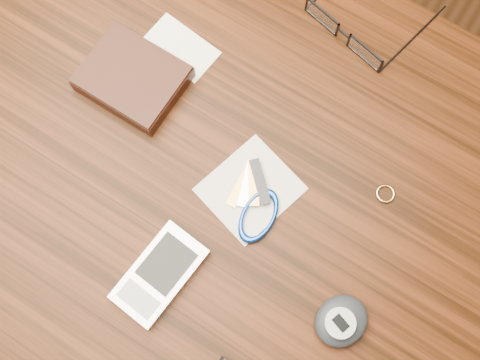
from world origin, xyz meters
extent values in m
plane|color=#472814|center=(0.00, 0.00, 0.00)|extent=(3.80, 3.80, 0.00)
cube|color=#391809|center=(0.00, 0.00, 0.73)|extent=(1.00, 0.70, 0.03)
cube|color=black|center=(-0.12, 0.06, 0.76)|extent=(0.12, 0.10, 0.02)
cube|color=black|center=(-0.12, 0.06, 0.77)|extent=(0.12, 0.10, 0.00)
cube|color=white|center=(-0.09, 0.13, 0.75)|extent=(0.10, 0.06, 0.00)
cube|color=black|center=(0.04, 0.26, 0.76)|extent=(0.05, 0.01, 0.03)
cube|color=silver|center=(0.04, 0.26, 0.76)|extent=(0.05, 0.01, 0.02)
cube|color=black|center=(0.11, 0.24, 0.76)|extent=(0.05, 0.01, 0.03)
cube|color=silver|center=(0.11, 0.24, 0.76)|extent=(0.05, 0.01, 0.02)
cylinder|color=black|center=(0.16, 0.30, 0.75)|extent=(0.03, 0.13, 0.00)
cube|color=black|center=(0.08, 0.25, 0.77)|extent=(0.02, 0.01, 0.00)
torus|color=tan|center=(0.23, 0.10, 0.75)|extent=(0.03, 0.03, 0.00)
cube|color=#B1B1B6|center=(0.05, -0.13, 0.76)|extent=(0.07, 0.12, 0.02)
cube|color=black|center=(0.05, -0.11, 0.77)|extent=(0.05, 0.06, 0.00)
cube|color=#9B9DA3|center=(0.05, -0.16, 0.77)|extent=(0.05, 0.03, 0.00)
ellipsoid|color=black|center=(0.25, -0.06, 0.76)|extent=(0.07, 0.08, 0.02)
cylinder|color=#B1B4B9|center=(0.25, -0.07, 0.77)|extent=(0.03, 0.03, 0.00)
cube|color=black|center=(0.25, -0.07, 0.78)|extent=(0.02, 0.02, 0.00)
cube|color=silver|center=(0.08, 0.02, 0.75)|extent=(0.12, 0.13, 0.00)
torus|color=#1142B0|center=(0.11, -0.01, 0.76)|extent=(0.06, 0.06, 0.01)
cube|color=olive|center=(0.07, 0.01, 0.75)|extent=(0.02, 0.06, 0.00)
cube|color=silver|center=(0.08, 0.02, 0.75)|extent=(0.03, 0.06, 0.00)
cube|color=olive|center=(0.08, 0.02, 0.76)|extent=(0.04, 0.06, 0.00)
cube|color=black|center=(0.09, 0.03, 0.76)|extent=(0.05, 0.05, 0.00)
camera|label=1|loc=(0.17, -0.15, 1.45)|focal=45.00mm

